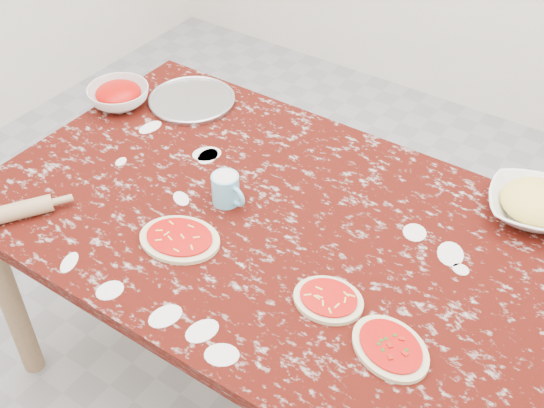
{
  "coord_description": "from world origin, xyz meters",
  "views": [
    {
      "loc": [
        0.78,
        -1.14,
        2.0
      ],
      "look_at": [
        0.0,
        0.0,
        0.8
      ],
      "focal_mm": 45.14,
      "sensor_mm": 36.0,
      "label": 1
    }
  ],
  "objects_px": {
    "cheese_bowl": "(534,207)",
    "flour_mug": "(226,189)",
    "sauce_bowl": "(119,96)",
    "worktable": "(272,240)",
    "rolling_pin": "(7,214)",
    "pizza_tray": "(192,101)"
  },
  "relations": [
    {
      "from": "cheese_bowl",
      "to": "flour_mug",
      "type": "bearing_deg",
      "value": -149.52
    },
    {
      "from": "sauce_bowl",
      "to": "cheese_bowl",
      "type": "bearing_deg",
      "value": 9.76
    },
    {
      "from": "worktable",
      "to": "rolling_pin",
      "type": "xyz_separation_m",
      "value": [
        -0.58,
        -0.41,
        0.11
      ]
    },
    {
      "from": "worktable",
      "to": "sauce_bowl",
      "type": "xyz_separation_m",
      "value": [
        -0.74,
        0.18,
        0.11
      ]
    },
    {
      "from": "sauce_bowl",
      "to": "rolling_pin",
      "type": "xyz_separation_m",
      "value": [
        0.16,
        -0.59,
        -0.01
      ]
    },
    {
      "from": "worktable",
      "to": "cheese_bowl",
      "type": "relative_size",
      "value": 6.36
    },
    {
      "from": "flour_mug",
      "to": "rolling_pin",
      "type": "xyz_separation_m",
      "value": [
        -0.44,
        -0.39,
        -0.02
      ]
    },
    {
      "from": "sauce_bowl",
      "to": "rolling_pin",
      "type": "distance_m",
      "value": 0.61
    },
    {
      "from": "pizza_tray",
      "to": "flour_mug",
      "type": "relative_size",
      "value": 2.47
    },
    {
      "from": "pizza_tray",
      "to": "cheese_bowl",
      "type": "xyz_separation_m",
      "value": [
        1.13,
        0.08,
        0.03
      ]
    },
    {
      "from": "worktable",
      "to": "pizza_tray",
      "type": "relative_size",
      "value": 5.65
    },
    {
      "from": "sauce_bowl",
      "to": "rolling_pin",
      "type": "height_order",
      "value": "sauce_bowl"
    },
    {
      "from": "worktable",
      "to": "pizza_tray",
      "type": "bearing_deg",
      "value": 149.21
    },
    {
      "from": "worktable",
      "to": "rolling_pin",
      "type": "relative_size",
      "value": 6.64
    },
    {
      "from": "sauce_bowl",
      "to": "flour_mug",
      "type": "height_order",
      "value": "flour_mug"
    },
    {
      "from": "worktable",
      "to": "cheese_bowl",
      "type": "height_order",
      "value": "cheese_bowl"
    },
    {
      "from": "pizza_tray",
      "to": "flour_mug",
      "type": "bearing_deg",
      "value": -40.05
    },
    {
      "from": "worktable",
      "to": "sauce_bowl",
      "type": "relative_size",
      "value": 7.9
    },
    {
      "from": "worktable",
      "to": "rolling_pin",
      "type": "bearing_deg",
      "value": -144.88
    },
    {
      "from": "sauce_bowl",
      "to": "cheese_bowl",
      "type": "relative_size",
      "value": 0.81
    },
    {
      "from": "worktable",
      "to": "rolling_pin",
      "type": "distance_m",
      "value": 0.72
    },
    {
      "from": "flour_mug",
      "to": "sauce_bowl",
      "type": "bearing_deg",
      "value": 161.75
    }
  ]
}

